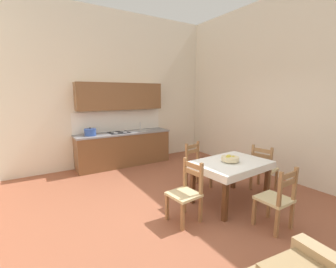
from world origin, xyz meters
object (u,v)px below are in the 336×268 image
object	(u,v)px
kitchen_cabinetry	(123,134)
dining_chair_window_side	(264,169)
dining_chair_camera_side	(277,200)
dining_chair_kitchen_side	(197,167)
fruit_bowl	(230,159)
dining_table	(231,169)
dining_chair_tv_side	(186,193)

from	to	relation	value
kitchen_cabinetry	dining_chair_window_side	size ratio (longest dim) A/B	2.71
dining_chair_camera_side	dining_chair_kitchen_side	bearing A→B (deg)	90.42
fruit_bowl	dining_chair_kitchen_side	bearing A→B (deg)	92.25
dining_table	fruit_bowl	xyz separation A→B (m)	(-0.04, -0.00, 0.19)
dining_chair_tv_side	fruit_bowl	world-z (taller)	dining_chair_tv_side
dining_chair_tv_side	dining_chair_kitchen_side	world-z (taller)	same
dining_chair_camera_side	dining_chair_window_side	bearing A→B (deg)	42.62
dining_chair_window_side	dining_table	bearing A→B (deg)	-179.00
dining_chair_window_side	dining_chair_camera_side	xyz separation A→B (m)	(-1.02, -0.94, 0.00)
kitchen_cabinetry	dining_chair_tv_side	world-z (taller)	kitchen_cabinetry
dining_chair_camera_side	dining_chair_kitchen_side	world-z (taller)	same
kitchen_cabinetry	dining_chair_camera_side	world-z (taller)	kitchen_cabinetry
kitchen_cabinetry	dining_chair_kitchen_side	size ratio (longest dim) A/B	2.71
dining_table	dining_chair_camera_side	xyz separation A→B (m)	(-0.06, -0.92, -0.18)
kitchen_cabinetry	dining_table	world-z (taller)	kitchen_cabinetry
dining_chair_window_side	dining_chair_kitchen_side	xyz separation A→B (m)	(-1.03, 0.82, 0.00)
dining_chair_tv_side	dining_chair_kitchen_side	bearing A→B (deg)	43.25
dining_chair_tv_side	dining_chair_camera_side	world-z (taller)	same
dining_table	fruit_bowl	world-z (taller)	fruit_bowl
dining_chair_camera_side	kitchen_cabinetry	bearing A→B (deg)	100.33
dining_table	dining_chair_kitchen_side	world-z (taller)	dining_chair_kitchen_side
dining_chair_kitchen_side	dining_table	bearing A→B (deg)	-85.11
dining_chair_window_side	dining_chair_camera_side	world-z (taller)	same
dining_table	dining_chair_camera_side	size ratio (longest dim) A/B	1.47
fruit_bowl	dining_chair_camera_side	bearing A→B (deg)	-91.25
kitchen_cabinetry	dining_chair_camera_side	bearing A→B (deg)	-79.67
dining_chair_kitchen_side	fruit_bowl	bearing A→B (deg)	-87.75
dining_table	dining_chair_window_side	world-z (taller)	dining_chair_window_side
dining_chair_camera_side	fruit_bowl	size ratio (longest dim) A/B	3.10
dining_chair_window_side	dining_chair_camera_side	bearing A→B (deg)	-137.38
dining_chair_tv_side	dining_chair_camera_side	size ratio (longest dim) A/B	1.00
dining_chair_window_side	fruit_bowl	distance (m)	1.07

